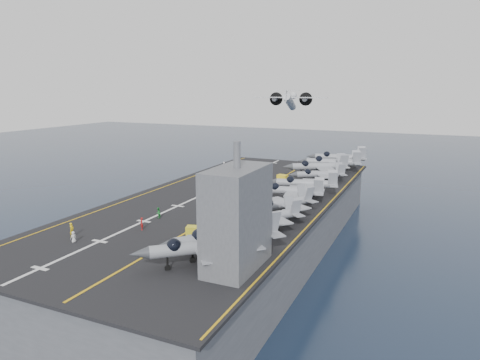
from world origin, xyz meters
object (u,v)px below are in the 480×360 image
at_px(tow_cart_a, 194,230).
at_px(transport_plane, 290,102).
at_px(fighter_jet_0, 201,246).
at_px(island_superstructure, 237,206).

distance_m(tow_cart_a, transport_plane, 79.57).
bearing_deg(transport_plane, fighter_jet_0, -78.67).
xyz_separation_m(island_superstructure, fighter_jet_0, (-3.95, -1.51, -4.96)).
relative_size(fighter_jet_0, transport_plane, 0.70).
xyz_separation_m(island_superstructure, transport_plane, (-21.29, 85.05, 9.20)).
xyz_separation_m(tow_cart_a, transport_plane, (-10.71, 77.18, 16.08)).
height_order(island_superstructure, transport_plane, transport_plane).
relative_size(tow_cart_a, transport_plane, 0.09).
height_order(fighter_jet_0, tow_cart_a, fighter_jet_0).
height_order(island_superstructure, tow_cart_a, island_superstructure).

